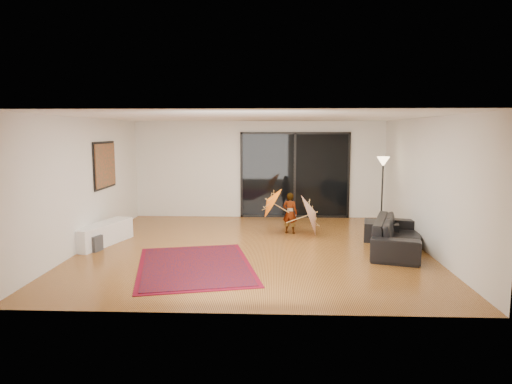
# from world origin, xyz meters

# --- Properties ---
(floor) EXTENTS (7.00, 7.00, 0.00)m
(floor) POSITION_xyz_m (0.00, 0.00, 0.00)
(floor) COLOR #A86A2E
(floor) RESTS_ON ground
(ceiling) EXTENTS (7.00, 7.00, 0.00)m
(ceiling) POSITION_xyz_m (0.00, 0.00, 2.70)
(ceiling) COLOR white
(ceiling) RESTS_ON wall_back
(wall_back) EXTENTS (7.00, 0.00, 7.00)m
(wall_back) POSITION_xyz_m (0.00, 3.50, 1.35)
(wall_back) COLOR silver
(wall_back) RESTS_ON floor
(wall_front) EXTENTS (7.00, 0.00, 7.00)m
(wall_front) POSITION_xyz_m (0.00, -3.50, 1.35)
(wall_front) COLOR silver
(wall_front) RESTS_ON floor
(wall_left) EXTENTS (0.00, 7.00, 7.00)m
(wall_left) POSITION_xyz_m (-3.50, 0.00, 1.35)
(wall_left) COLOR silver
(wall_left) RESTS_ON floor
(wall_right) EXTENTS (0.00, 7.00, 7.00)m
(wall_right) POSITION_xyz_m (3.50, 0.00, 1.35)
(wall_right) COLOR silver
(wall_right) RESTS_ON floor
(sliding_door) EXTENTS (3.06, 0.07, 2.40)m
(sliding_door) POSITION_xyz_m (1.00, 3.47, 1.20)
(sliding_door) COLOR black
(sliding_door) RESTS_ON wall_back
(painting) EXTENTS (0.04, 1.28, 1.08)m
(painting) POSITION_xyz_m (-3.46, 1.00, 1.65)
(painting) COLOR black
(painting) RESTS_ON wall_left
(media_console) EXTENTS (0.85, 1.71, 0.46)m
(media_console) POSITION_xyz_m (-3.25, 0.13, 0.23)
(media_console) COLOR white
(media_console) RESTS_ON floor
(speaker) EXTENTS (0.34, 0.34, 0.31)m
(speaker) POSITION_xyz_m (-3.25, -0.39, 0.16)
(speaker) COLOR #424244
(speaker) RESTS_ON floor
(persian_rug) EXTENTS (2.58, 3.17, 0.02)m
(persian_rug) POSITION_xyz_m (-1.00, -1.36, 0.01)
(persian_rug) COLOR #5A0717
(persian_rug) RESTS_ON floor
(sofa) EXTENTS (1.54, 2.45, 0.67)m
(sofa) POSITION_xyz_m (2.95, -0.13, 0.33)
(sofa) COLOR black
(sofa) RESTS_ON floor
(ottoman) EXTENTS (0.86, 0.86, 0.42)m
(ottoman) POSITION_xyz_m (2.82, 0.80, 0.21)
(ottoman) COLOR black
(ottoman) RESTS_ON floor
(floor_lamp) EXTENTS (0.31, 0.31, 1.80)m
(floor_lamp) POSITION_xyz_m (3.10, 2.01, 1.42)
(floor_lamp) COLOR black
(floor_lamp) RESTS_ON floor
(child) EXTENTS (0.41, 0.34, 0.98)m
(child) POSITION_xyz_m (0.80, 1.40, 0.49)
(child) COLOR #999999
(child) RESTS_ON floor
(parasol_orange) EXTENTS (0.54, 0.78, 0.85)m
(parasol_orange) POSITION_xyz_m (0.25, 1.35, 0.73)
(parasol_orange) COLOR orange
(parasol_orange) RESTS_ON child
(parasol_white) EXTENTS (0.52, 1.00, 1.01)m
(parasol_white) POSITION_xyz_m (1.40, 1.25, 0.50)
(parasol_white) COLOR silver
(parasol_white) RESTS_ON floor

